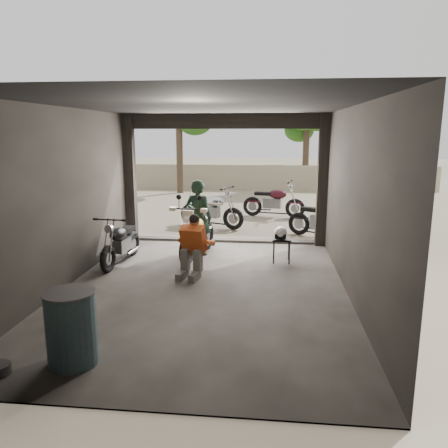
% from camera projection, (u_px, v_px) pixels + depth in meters
% --- Properties ---
extents(ground, '(80.00, 80.00, 0.00)m').
position_uv_depth(ground, '(204.00, 290.00, 7.79)').
color(ground, '#7A6D56').
rests_on(ground, ground).
extents(garage, '(7.00, 7.13, 3.20)m').
position_uv_depth(garage, '(208.00, 214.00, 8.05)').
color(garage, '#2D2B28').
rests_on(garage, ground).
extents(boundary_wall, '(18.00, 0.30, 1.20)m').
position_uv_depth(boundary_wall, '(247.00, 177.00, 21.28)').
color(boundary_wall, gray).
rests_on(boundary_wall, ground).
extents(tree_left, '(2.20, 2.20, 5.60)m').
position_uv_depth(tree_left, '(179.00, 104.00, 19.43)').
color(tree_left, '#382B1E').
rests_on(tree_left, ground).
extents(tree_right, '(2.20, 2.20, 5.00)m').
position_uv_depth(tree_right, '(307.00, 115.00, 20.38)').
color(tree_right, '#382B1E').
rests_on(tree_right, ground).
extents(main_bike, '(1.06, 1.96, 1.24)m').
position_uv_depth(main_bike, '(198.00, 231.00, 9.68)').
color(main_bike, beige).
rests_on(main_bike, ground).
extents(left_bike, '(0.80, 1.64, 1.07)m').
position_uv_depth(left_bike, '(121.00, 239.00, 9.24)').
color(left_bike, black).
rests_on(left_bike, ground).
extents(outside_bike_a, '(1.96, 1.35, 1.23)m').
position_uv_depth(outside_bike_a, '(211.00, 207.00, 12.79)').
color(outside_bike_a, black).
rests_on(outside_bike_a, ground).
extents(outside_bike_b, '(1.91, 1.08, 1.22)m').
position_uv_depth(outside_bike_b, '(274.00, 199.00, 14.35)').
color(outside_bike_b, '#390D16').
rests_on(outside_bike_b, ground).
extents(outside_bike_c, '(1.86, 1.47, 1.17)m').
position_uv_depth(outside_bike_c, '(323.00, 217.00, 11.46)').
color(outside_bike_c, black).
rests_on(outside_bike_c, ground).
extents(rider, '(0.72, 0.58, 1.74)m').
position_uv_depth(rider, '(198.00, 218.00, 9.84)').
color(rider, black).
rests_on(rider, ground).
extents(mechanic, '(0.73, 0.90, 1.17)m').
position_uv_depth(mechanic, '(191.00, 248.00, 8.36)').
color(mechanic, '#B24717').
rests_on(mechanic, ground).
extents(stool, '(0.39, 0.39, 0.54)m').
position_uv_depth(stool, '(282.00, 242.00, 9.34)').
color(stool, black).
rests_on(stool, ground).
extents(helmet, '(0.32, 0.33, 0.26)m').
position_uv_depth(helmet, '(280.00, 233.00, 9.27)').
color(helmet, silver).
rests_on(helmet, stool).
extents(oil_drum, '(0.69, 0.69, 0.92)m').
position_uv_depth(oil_drum, '(72.00, 329.00, 5.21)').
color(oil_drum, '#39565F').
rests_on(oil_drum, ground).
extents(sign_post, '(0.90, 0.08, 2.70)m').
position_uv_depth(sign_post, '(381.00, 174.00, 9.61)').
color(sign_post, black).
rests_on(sign_post, ground).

